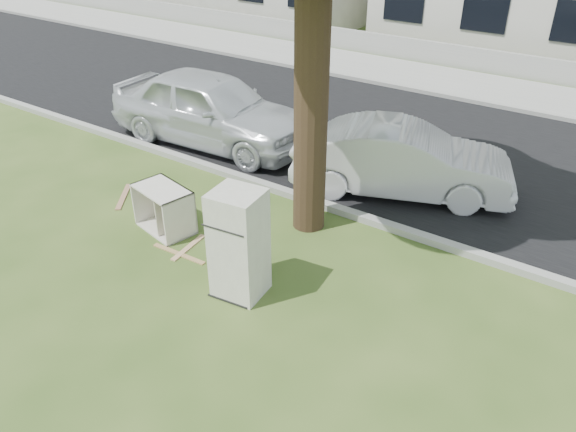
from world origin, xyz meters
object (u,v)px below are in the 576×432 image
Objects in this scene: cabinet at (164,209)px; car_left at (211,108)px; car_center at (402,160)px; fridge at (239,244)px.

cabinet is 3.76m from car_left.
car_left is (-1.81, 3.28, 0.42)m from cabinet.
car_left reaches higher than cabinet.
cabinet is 0.25× the size of car_center.
car_center is (2.68, 3.49, 0.27)m from cabinet.
fridge reaches higher than cabinet.
fridge is 2.24m from cabinet.
cabinet is 0.21× the size of car_left.
fridge is at bearing -4.08° from cabinet.
fridge reaches higher than car_center.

